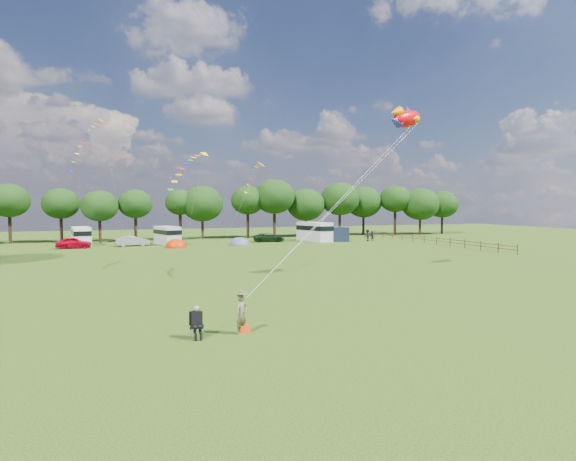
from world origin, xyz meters
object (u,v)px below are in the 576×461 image
object	(u,v)px
campervan_c	(167,235)
walker_a	(372,236)
car_b	(132,241)
car_d	(269,237)
campervan_d	(314,231)
kite_flyer	(242,314)
car_a	(74,243)
campervan_b	(81,236)
fish_kite	(405,118)
walker_b	(367,235)
camp_chair	(197,319)
tent_greyblue	(240,245)
tent_orange	(176,247)

from	to	relation	value
campervan_c	walker_a	xyz separation A→B (m)	(31.73, -4.00, -0.64)
car_b	car_d	bearing A→B (deg)	-95.46
campervan_d	kite_flyer	xyz separation A→B (m)	(-24.25, -48.96, -0.70)
car_a	campervan_b	xyz separation A→B (m)	(0.67, 4.31, 0.66)
fish_kite	kite_flyer	bearing A→B (deg)	-163.83
car_b	walker_b	world-z (taller)	walker_b
car_b	car_d	xyz separation A→B (m)	(20.39, 0.73, -0.06)
kite_flyer	car_d	bearing A→B (deg)	35.77
car_b	fish_kite	size ratio (longest dim) A/B	1.03
car_b	camp_chair	distance (m)	49.71
campervan_d	fish_kite	world-z (taller)	fish_kite
campervan_b	kite_flyer	size ratio (longest dim) A/B	3.06
walker_b	tent_greyblue	bearing A→B (deg)	-9.72
tent_orange	fish_kite	distance (m)	38.20
car_b	walker_a	bearing A→B (deg)	-101.85
car_a	walker_a	size ratio (longest dim) A/B	2.94
car_b	walker_b	xyz separation A→B (m)	(35.56, -3.35, 0.21)
car_d	fish_kite	world-z (taller)	fish_kite
campervan_d	camp_chair	xyz separation A→B (m)	(-26.32, -49.00, -0.75)
tent_greyblue	walker_a	world-z (taller)	walker_a
campervan_c	campervan_b	bearing A→B (deg)	64.28
campervan_b	tent_orange	bearing A→B (deg)	-129.25
tent_greyblue	fish_kite	bearing A→B (deg)	-80.43
camp_chair	fish_kite	world-z (taller)	fish_kite
car_a	fish_kite	size ratio (longest dim) A/B	1.12
campervan_b	camp_chair	xyz separation A→B (m)	(8.04, -52.92, -0.54)
car_b	camp_chair	xyz separation A→B (m)	(1.20, -49.70, 0.14)
campervan_c	kite_flyer	distance (m)	50.90
car_a	campervan_d	size ratio (longest dim) A/B	0.68
car_d	walker_b	size ratio (longest dim) A/B	2.63
car_a	car_b	xyz separation A→B (m)	(7.51, 1.08, -0.02)
car_d	tent_greyblue	xyz separation A→B (m)	(-5.89, -4.67, -0.66)
tent_greyblue	camp_chair	bearing A→B (deg)	-106.22
campervan_c	tent_orange	world-z (taller)	campervan_c
camp_chair	car_d	bearing A→B (deg)	82.12
fish_kite	walker_a	distance (m)	39.96
campervan_d	kite_flyer	bearing A→B (deg)	137.15
campervan_d	walker_a	world-z (taller)	campervan_d
tent_greyblue	walker_a	bearing A→B (deg)	2.99
car_a	campervan_b	bearing A→B (deg)	-10.25
tent_greyblue	walker_b	xyz separation A→B (m)	(21.05, 0.59, 0.94)
tent_orange	car_b	bearing A→B (deg)	142.96
campervan_b	camp_chair	size ratio (longest dim) A/B	3.85
campervan_d	kite_flyer	distance (m)	54.64
campervan_c	walker_a	distance (m)	31.99
campervan_b	tent_orange	size ratio (longest dim) A/B	1.74
car_a	tent_orange	world-z (taller)	car_a
campervan_d	walker_a	bearing A→B (deg)	-119.41
tent_greyblue	camp_chair	distance (m)	47.65
tent_orange	camp_chair	xyz separation A→B (m)	(-4.34, -45.52, 0.86)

